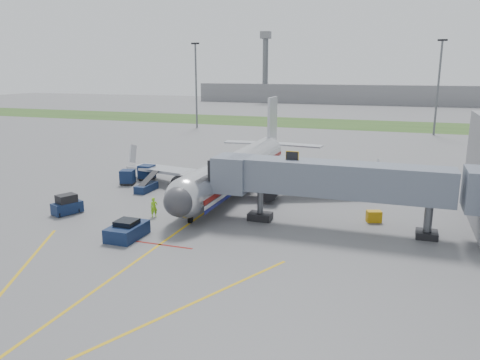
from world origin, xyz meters
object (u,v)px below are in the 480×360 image
(ramp_worker, at_px, (154,207))
(belt_loader, at_px, (146,187))
(baggage_tug, at_px, (67,205))
(airliner, at_px, (237,168))
(pushback_tug, at_px, (127,230))

(ramp_worker, bearing_deg, belt_loader, 81.69)
(baggage_tug, distance_m, belt_loader, 10.94)
(belt_loader, bearing_deg, airliner, 22.65)
(airliner, height_order, belt_loader, airliner)
(airliner, distance_m, pushback_tug, 19.16)
(pushback_tug, relative_size, belt_loader, 0.92)
(baggage_tug, xyz_separation_m, ramp_worker, (8.78, 1.94, 0.10))
(airliner, bearing_deg, belt_loader, -157.35)
(baggage_tug, bearing_deg, pushback_tug, -22.99)
(airliner, relative_size, belt_loader, 8.52)
(airliner, height_order, ramp_worker, airliner)
(pushback_tug, bearing_deg, ramp_worker, 97.00)
(airliner, xyz_separation_m, baggage_tug, (-12.91, -14.71, -1.77))
(ramp_worker, bearing_deg, pushback_tug, -125.64)
(ramp_worker, bearing_deg, airliner, 29.44)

